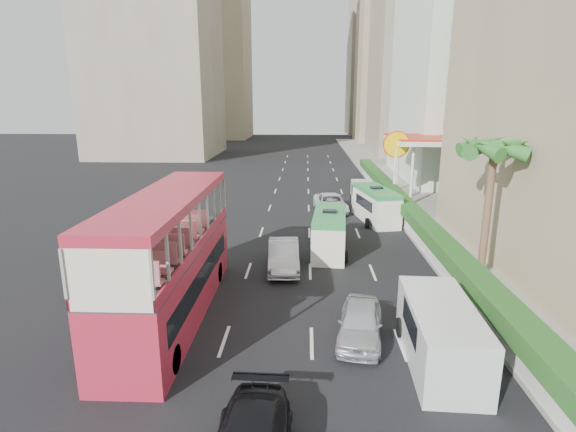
{
  "coord_description": "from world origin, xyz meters",
  "views": [
    {
      "loc": [
        -0.68,
        -16.63,
        8.53
      ],
      "look_at": [
        -1.5,
        4.0,
        3.2
      ],
      "focal_mm": 28.0,
      "sensor_mm": 36.0,
      "label": 1
    }
  ],
  "objects_px": {
    "van_asset": "(330,212)",
    "shell_station": "(427,168)",
    "minibus_far": "(376,205)",
    "double_decker_bus": "(171,256)",
    "car_silver_lane_b": "(360,339)",
    "panel_van_far": "(363,195)",
    "minibus_near": "(329,232)",
    "car_silver_lane_a": "(284,269)",
    "palm_tree": "(487,214)",
    "panel_van_near": "(440,334)"
  },
  "relations": [
    {
      "from": "panel_van_far",
      "to": "car_silver_lane_a",
      "type": "bearing_deg",
      "value": -109.78
    },
    {
      "from": "double_decker_bus",
      "to": "minibus_near",
      "type": "bearing_deg",
      "value": 50.69
    },
    {
      "from": "van_asset",
      "to": "palm_tree",
      "type": "height_order",
      "value": "palm_tree"
    },
    {
      "from": "car_silver_lane_b",
      "to": "shell_station",
      "type": "bearing_deg",
      "value": 80.04
    },
    {
      "from": "double_decker_bus",
      "to": "car_silver_lane_a",
      "type": "height_order",
      "value": "double_decker_bus"
    },
    {
      "from": "van_asset",
      "to": "shell_station",
      "type": "xyz_separation_m",
      "value": [
        8.7,
        5.1,
        2.75
      ]
    },
    {
      "from": "panel_van_near",
      "to": "panel_van_far",
      "type": "height_order",
      "value": "panel_van_near"
    },
    {
      "from": "car_silver_lane_a",
      "to": "shell_station",
      "type": "xyz_separation_m",
      "value": [
        11.79,
        17.62,
        2.75
      ]
    },
    {
      "from": "car_silver_lane_a",
      "to": "minibus_far",
      "type": "height_order",
      "value": "minibus_far"
    },
    {
      "from": "minibus_near",
      "to": "panel_van_far",
      "type": "xyz_separation_m",
      "value": [
        3.43,
        12.05,
        -0.26
      ]
    },
    {
      "from": "car_silver_lane_a",
      "to": "van_asset",
      "type": "bearing_deg",
      "value": 72.77
    },
    {
      "from": "shell_station",
      "to": "minibus_near",
      "type": "bearing_deg",
      "value": -122.11
    },
    {
      "from": "double_decker_bus",
      "to": "shell_station",
      "type": "height_order",
      "value": "shell_station"
    },
    {
      "from": "minibus_far",
      "to": "palm_tree",
      "type": "height_order",
      "value": "palm_tree"
    },
    {
      "from": "panel_van_far",
      "to": "shell_station",
      "type": "bearing_deg",
      "value": 27.12
    },
    {
      "from": "car_silver_lane_b",
      "to": "panel_van_near",
      "type": "xyz_separation_m",
      "value": [
        2.46,
        -1.41,
        1.02
      ]
    },
    {
      "from": "minibus_far",
      "to": "shell_station",
      "type": "xyz_separation_m",
      "value": [
        5.6,
        7.85,
        1.54
      ]
    },
    {
      "from": "panel_van_near",
      "to": "panel_van_far",
      "type": "bearing_deg",
      "value": 91.87
    },
    {
      "from": "van_asset",
      "to": "panel_van_near",
      "type": "distance_m",
      "value": 21.13
    },
    {
      "from": "van_asset",
      "to": "shell_station",
      "type": "bearing_deg",
      "value": 25.56
    },
    {
      "from": "car_silver_lane_b",
      "to": "minibus_near",
      "type": "relative_size",
      "value": 0.73
    },
    {
      "from": "car_silver_lane_b",
      "to": "car_silver_lane_a",
      "type": "bearing_deg",
      "value": 123.58
    },
    {
      "from": "car_silver_lane_a",
      "to": "shell_station",
      "type": "relative_size",
      "value": 0.55
    },
    {
      "from": "panel_van_far",
      "to": "minibus_near",
      "type": "bearing_deg",
      "value": -103.93
    },
    {
      "from": "van_asset",
      "to": "minibus_far",
      "type": "xyz_separation_m",
      "value": [
        3.11,
        -2.75,
        1.21
      ]
    },
    {
      "from": "double_decker_bus",
      "to": "car_silver_lane_a",
      "type": "distance_m",
      "value": 7.28
    },
    {
      "from": "shell_station",
      "to": "minibus_far",
      "type": "bearing_deg",
      "value": -125.49
    },
    {
      "from": "double_decker_bus",
      "to": "car_silver_lane_b",
      "type": "bearing_deg",
      "value": -12.53
    },
    {
      "from": "shell_station",
      "to": "panel_van_far",
      "type": "bearing_deg",
      "value": -154.85
    },
    {
      "from": "shell_station",
      "to": "double_decker_bus",
      "type": "bearing_deg",
      "value": -124.82
    },
    {
      "from": "panel_van_near",
      "to": "shell_station",
      "type": "distance_m",
      "value": 26.83
    },
    {
      "from": "minibus_far",
      "to": "panel_van_near",
      "type": "relative_size",
      "value": 1.07
    },
    {
      "from": "car_silver_lane_a",
      "to": "panel_van_near",
      "type": "bearing_deg",
      "value": -59.72
    },
    {
      "from": "van_asset",
      "to": "panel_van_near",
      "type": "relative_size",
      "value": 0.98
    },
    {
      "from": "double_decker_bus",
      "to": "car_silver_lane_b",
      "type": "relative_size",
      "value": 2.84
    },
    {
      "from": "van_asset",
      "to": "panel_van_far",
      "type": "xyz_separation_m",
      "value": [
        2.85,
        2.35,
        0.92
      ]
    },
    {
      "from": "double_decker_bus",
      "to": "palm_tree",
      "type": "bearing_deg",
      "value": 16.16
    },
    {
      "from": "car_silver_lane_a",
      "to": "panel_van_near",
      "type": "height_order",
      "value": "panel_van_near"
    },
    {
      "from": "van_asset",
      "to": "minibus_near",
      "type": "distance_m",
      "value": 9.79
    },
    {
      "from": "panel_van_near",
      "to": "minibus_near",
      "type": "bearing_deg",
      "value": 108.12
    },
    {
      "from": "car_silver_lane_b",
      "to": "van_asset",
      "type": "distance_m",
      "value": 19.54
    },
    {
      "from": "van_asset",
      "to": "car_silver_lane_a",
      "type": "bearing_deg",
      "value": -108.62
    },
    {
      "from": "van_asset",
      "to": "car_silver_lane_b",
      "type": "bearing_deg",
      "value": -94.58
    },
    {
      "from": "car_silver_lane_b",
      "to": "panel_van_near",
      "type": "distance_m",
      "value": 3.01
    },
    {
      "from": "double_decker_bus",
      "to": "panel_van_far",
      "type": "xyz_separation_m",
      "value": [
        10.15,
        20.25,
        -1.61
      ]
    },
    {
      "from": "double_decker_bus",
      "to": "shell_station",
      "type": "distance_m",
      "value": 28.02
    },
    {
      "from": "car_silver_lane_b",
      "to": "minibus_far",
      "type": "bearing_deg",
      "value": 89.1
    },
    {
      "from": "double_decker_bus",
      "to": "van_asset",
      "type": "bearing_deg",
      "value": 67.83
    },
    {
      "from": "double_decker_bus",
      "to": "palm_tree",
      "type": "distance_m",
      "value": 14.39
    },
    {
      "from": "car_silver_lane_b",
      "to": "panel_van_near",
      "type": "relative_size",
      "value": 0.76
    }
  ]
}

